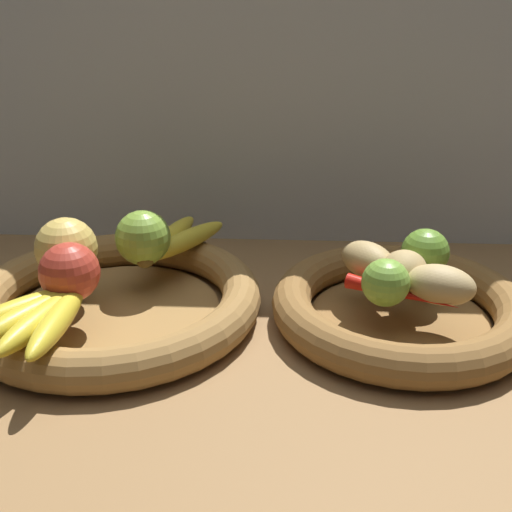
{
  "coord_description": "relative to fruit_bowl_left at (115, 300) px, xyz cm",
  "views": [
    {
      "loc": [
        2.25,
        -68.27,
        39.41
      ],
      "look_at": [
        -1.33,
        0.83,
        9.02
      ],
      "focal_mm": 42.68,
      "sensor_mm": 36.0,
      "label": 1
    }
  ],
  "objects": [
    {
      "name": "apple_green_back",
      "position": [
        2.81,
        5.95,
        6.43
      ],
      "size": [
        7.48,
        7.48,
        7.48
      ],
      "primitive_type": "sphere",
      "color": "#7AA338",
      "rests_on": "fruit_bowl_left"
    },
    {
      "name": "banana_bunch_back",
      "position": [
        5.14,
        11.54,
        4.09
      ],
      "size": [
        12.82,
        17.79,
        2.79
      ],
      "color": "yellow",
      "rests_on": "fruit_bowl_left"
    },
    {
      "name": "fruit_bowl_right",
      "position": [
        36.76,
        0.0,
        0.01
      ],
      "size": [
        32.73,
        32.73,
        5.02
      ],
      "color": "brown",
      "rests_on": "ground_plane"
    },
    {
      "name": "potato_oblong",
      "position": [
        32.71,
        3.15,
        5.03
      ],
      "size": [
        9.08,
        9.59,
        4.67
      ],
      "primitive_type": "ellipsoid",
      "rotation": [
        0.0,
        0.0,
        2.24
      ],
      "color": "tan",
      "rests_on": "fruit_bowl_right"
    },
    {
      "name": "potato_large",
      "position": [
        36.76,
        0.0,
        5.17
      ],
      "size": [
        7.79,
        8.11,
        4.96
      ],
      "primitive_type": "ellipsoid",
      "rotation": [
        0.0,
        0.0,
        1.13
      ],
      "color": "tan",
      "rests_on": "fruit_bowl_right"
    },
    {
      "name": "lime_near",
      "position": [
        33.85,
        -4.37,
        5.55
      ],
      "size": [
        5.72,
        5.72,
        5.72
      ],
      "primitive_type": "sphere",
      "color": "#7AAD3D",
      "rests_on": "fruit_bowl_right"
    },
    {
      "name": "potato_small",
      "position": [
        40.37,
        -3.6,
        5.06
      ],
      "size": [
        9.67,
        7.91,
        4.74
      ],
      "primitive_type": "ellipsoid",
      "rotation": [
        0.0,
        0.0,
        5.93
      ],
      "color": "tan",
      "rests_on": "fruit_bowl_right"
    },
    {
      "name": "lime_far",
      "position": [
        40.16,
        4.37,
        5.8
      ],
      "size": [
        6.22,
        6.22,
        6.22
      ],
      "primitive_type": "sphere",
      "color": "olive",
      "rests_on": "fruit_bowl_right"
    },
    {
      "name": "banana_bunch_front",
      "position": [
        -5.12,
        -11.73,
        4.11
      ],
      "size": [
        12.81,
        16.86,
        2.84
      ],
      "color": "gold",
      "rests_on": "fruit_bowl_left"
    },
    {
      "name": "apple_red_front",
      "position": [
        -3.55,
        -5.04,
        6.3
      ],
      "size": [
        7.21,
        7.21,
        7.21
      ],
      "primitive_type": "sphere",
      "color": "#B73828",
      "rests_on": "fruit_bowl_left"
    },
    {
      "name": "apple_golden_left",
      "position": [
        -6.1,
        1.37,
        6.66
      ],
      "size": [
        7.92,
        7.92,
        7.92
      ],
      "primitive_type": "sphere",
      "color": "#DBB756",
      "rests_on": "fruit_bowl_left"
    },
    {
      "name": "ground_plane",
      "position": [
        19.71,
        -0.83,
        -3.82
      ],
      "size": [
        140.0,
        90.0,
        3.0
      ],
      "primitive_type": "cube",
      "color": "olive"
    },
    {
      "name": "back_wall",
      "position": [
        19.71,
        29.17,
        25.18
      ],
      "size": [
        140.0,
        3.0,
        55.0
      ],
      "color": "silver",
      "rests_on": "ground_plane"
    },
    {
      "name": "fruit_bowl_left",
      "position": [
        0.0,
        0.0,
        0.0
      ],
      "size": [
        38.04,
        38.04,
        5.02
      ],
      "color": "olive",
      "rests_on": "ground_plane"
    },
    {
      "name": "chili_pepper",
      "position": [
        36.0,
        -3.49,
        3.68
      ],
      "size": [
        13.18,
        8.34,
        1.98
      ],
      "primitive_type": "cone",
      "rotation": [
        0.0,
        1.57,
        -0.49
      ],
      "color": "red",
      "rests_on": "fruit_bowl_right"
    }
  ]
}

